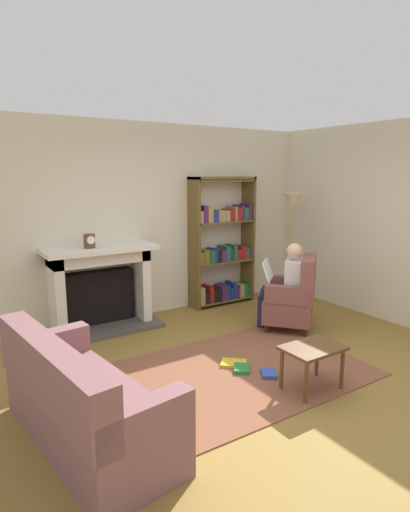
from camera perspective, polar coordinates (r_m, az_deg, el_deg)
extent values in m
plane|color=olive|center=(4.35, 7.80, -16.46)|extent=(14.00, 14.00, 0.00)
cube|color=beige|center=(6.06, -7.76, 4.73)|extent=(5.60, 0.10, 2.70)
cube|color=beige|center=(6.69, 18.52, 4.84)|extent=(0.10, 5.20, 2.70)
cube|color=brown|center=(4.55, 5.26, -15.00)|extent=(2.40, 1.80, 0.01)
cube|color=#4C4742|center=(5.72, -13.31, -9.49)|extent=(1.44, 0.64, 0.05)
cube|color=black|center=(5.81, -14.20, -5.35)|extent=(0.92, 0.20, 0.70)
cube|color=silver|center=(5.52, -19.38, -5.20)|extent=(0.12, 0.44, 1.04)
cube|color=silver|center=(5.86, -8.69, -3.77)|extent=(0.12, 0.44, 1.04)
cube|color=silver|center=(5.57, -14.07, -0.11)|extent=(1.24, 0.44, 0.16)
cube|color=silver|center=(5.49, -13.92, 0.92)|extent=(1.40, 0.56, 0.06)
cylinder|color=brown|center=(5.41, -15.33, 1.96)|extent=(0.14, 0.14, 0.17)
cylinder|color=white|center=(5.35, -15.13, 2.09)|extent=(0.10, 0.01, 0.10)
cube|color=brown|center=(6.23, -1.47, 1.57)|extent=(0.04, 0.32, 1.96)
cube|color=brown|center=(6.80, 5.81, 2.31)|extent=(0.04, 0.32, 1.96)
cube|color=brown|center=(6.42, 2.40, 10.47)|extent=(1.05, 0.32, 0.04)
cube|color=brown|center=(6.70, 2.27, -5.85)|extent=(1.01, 0.32, 0.02)
cube|color=#997F4C|center=(6.43, -0.86, -5.27)|extent=(0.08, 0.26, 0.26)
cube|color=black|center=(6.48, -0.26, -5.51)|extent=(0.08, 0.26, 0.18)
cube|color=maroon|center=(6.51, 0.37, -5.07)|extent=(0.07, 0.26, 0.26)
cube|color=black|center=(6.56, 0.88, -5.28)|extent=(0.06, 0.26, 0.18)
cube|color=black|center=(6.60, 1.43, -5.12)|extent=(0.07, 0.26, 0.20)
cube|color=#4C1E59|center=(6.64, 2.04, -4.90)|extent=(0.08, 0.26, 0.22)
cube|color=navy|center=(6.68, 2.59, -4.76)|extent=(0.07, 0.26, 0.23)
cube|color=navy|center=(6.73, 3.08, -4.88)|extent=(0.05, 0.26, 0.18)
cube|color=navy|center=(6.76, 3.54, -4.52)|extent=(0.06, 0.26, 0.25)
cube|color=#4C1E59|center=(6.80, 3.97, -4.74)|extent=(0.05, 0.26, 0.18)
cube|color=#997F4C|center=(6.84, 4.43, -4.53)|extent=(0.08, 0.26, 0.21)
cube|color=#1E592D|center=(6.89, 4.94, -4.48)|extent=(0.07, 0.26, 0.19)
cube|color=#1E592D|center=(6.93, 5.39, -4.41)|extent=(0.04, 0.26, 0.19)
cube|color=brown|center=(6.55, 2.31, -0.70)|extent=(1.01, 0.32, 0.02)
cube|color=brown|center=(6.29, -0.93, -0.22)|extent=(0.07, 0.26, 0.18)
cube|color=brown|center=(6.33, -0.27, -0.05)|extent=(0.09, 0.26, 0.20)
cube|color=#1E592D|center=(6.38, 0.47, 0.01)|extent=(0.09, 0.26, 0.20)
cube|color=navy|center=(6.42, 1.01, 0.13)|extent=(0.04, 0.26, 0.21)
cube|color=black|center=(6.45, 1.40, 0.00)|extent=(0.05, 0.26, 0.17)
cube|color=#4C1E59|center=(6.49, 1.96, 0.13)|extent=(0.09, 0.26, 0.18)
cube|color=#1E592D|center=(6.54, 2.60, 0.40)|extent=(0.09, 0.26, 0.23)
cube|color=navy|center=(6.59, 3.11, 0.29)|extent=(0.04, 0.26, 0.19)
cube|color=#1E592D|center=(6.62, 3.57, 0.55)|extent=(0.07, 0.26, 0.23)
cube|color=maroon|center=(6.67, 4.09, 0.30)|extent=(0.07, 0.26, 0.16)
cube|color=maroon|center=(6.72, 4.69, 0.56)|extent=(0.09, 0.26, 0.20)
cube|color=#1E592D|center=(6.77, 5.20, 0.51)|extent=(0.05, 0.26, 0.18)
cube|color=#4C1E59|center=(6.81, 5.65, 0.49)|extent=(0.07, 0.26, 0.16)
cube|color=brown|center=(6.46, 2.35, 4.65)|extent=(1.01, 0.32, 0.02)
cube|color=#997F4C|center=(6.19, -1.00, 5.31)|extent=(0.05, 0.26, 0.17)
cube|color=#4C1E59|center=(6.23, -0.47, 5.71)|extent=(0.06, 0.26, 0.25)
cube|color=#997F4C|center=(6.27, 0.19, 5.64)|extent=(0.09, 0.26, 0.23)
cube|color=navy|center=(6.33, 0.90, 5.36)|extent=(0.08, 0.26, 0.16)
cube|color=#997F4C|center=(6.36, 1.43, 5.47)|extent=(0.05, 0.26, 0.17)
cube|color=#997F4C|center=(6.40, 1.92, 5.45)|extent=(0.08, 0.26, 0.16)
cube|color=#997F4C|center=(6.45, 2.52, 5.49)|extent=(0.08, 0.26, 0.16)
cube|color=maroon|center=(6.50, 3.13, 5.56)|extent=(0.08, 0.26, 0.17)
cube|color=#997F4C|center=(6.54, 3.61, 5.77)|extent=(0.04, 0.26, 0.22)
cube|color=maroon|center=(6.57, 4.07, 5.74)|extent=(0.08, 0.26, 0.20)
cube|color=#4C1E59|center=(6.61, 4.51, 5.89)|extent=(0.04, 0.26, 0.23)
cube|color=#1E592D|center=(6.66, 5.00, 5.75)|extent=(0.08, 0.26, 0.19)
cube|color=#4C1E59|center=(6.70, 5.52, 6.00)|extent=(0.05, 0.26, 0.25)
cube|color=brown|center=(6.42, 2.39, 10.11)|extent=(1.01, 0.32, 0.02)
cylinder|color=#331E14|center=(6.00, 9.00, -8.00)|extent=(0.05, 0.05, 0.12)
cylinder|color=#331E14|center=(5.53, 8.29, -9.67)|extent=(0.05, 0.05, 0.12)
cylinder|color=#331E14|center=(5.97, 13.62, -8.30)|extent=(0.05, 0.05, 0.12)
cylinder|color=#331E14|center=(5.49, 13.34, -10.02)|extent=(0.05, 0.05, 0.12)
cube|color=brown|center=(5.67, 11.14, -6.97)|extent=(0.88, 0.87, 0.30)
cube|color=brown|center=(5.55, 13.78, -2.94)|extent=(0.59, 0.54, 0.55)
cube|color=brown|center=(5.86, 11.49, -3.76)|extent=(0.44, 0.49, 0.22)
cube|color=brown|center=(5.34, 10.97, -5.18)|extent=(0.44, 0.49, 0.22)
cube|color=silver|center=(5.56, 11.81, -3.08)|extent=(0.37, 0.36, 0.50)
sphere|color=#D8AD8C|center=(5.49, 11.96, 0.67)|extent=(0.20, 0.20, 0.20)
cube|color=#191E3F|center=(5.71, 9.79, -4.72)|extent=(0.35, 0.38, 0.12)
cube|color=#191E3F|center=(5.55, 9.59, -5.15)|extent=(0.35, 0.38, 0.12)
cylinder|color=#191E3F|center=(5.80, 7.83, -7.08)|extent=(0.10, 0.10, 0.42)
cylinder|color=#191E3F|center=(5.65, 7.58, -7.56)|extent=(0.10, 0.10, 0.42)
cube|color=white|center=(5.57, 8.46, -1.88)|extent=(0.34, 0.32, 0.25)
cube|color=#7B5154|center=(3.54, -15.31, -19.96)|extent=(0.92, 1.78, 0.40)
cube|color=#7B5154|center=(3.25, -20.14, -14.66)|extent=(0.42, 1.71, 0.45)
cube|color=#7B5154|center=(2.79, -8.40, -21.13)|extent=(0.71, 0.25, 0.24)
cube|color=#7B5154|center=(4.04, -20.30, -11.15)|extent=(0.71, 0.25, 0.24)
cube|color=brown|center=(4.13, 14.36, -11.94)|extent=(0.56, 0.39, 0.03)
cylinder|color=brown|center=(3.96, 13.45, -16.32)|extent=(0.04, 0.04, 0.40)
cylinder|color=brown|center=(4.29, 18.01, -14.37)|extent=(0.04, 0.04, 0.40)
cylinder|color=brown|center=(4.16, 10.30, -14.84)|extent=(0.04, 0.04, 0.40)
cylinder|color=brown|center=(4.47, 14.89, -13.13)|extent=(0.04, 0.04, 0.40)
cube|color=#334CA5|center=(4.44, 8.60, -15.41)|extent=(0.23, 0.24, 0.04)
cube|color=gold|center=(4.63, 3.90, -14.25)|extent=(0.33, 0.33, 0.03)
cube|color=#267233|center=(4.51, 4.96, -14.89)|extent=(0.25, 0.26, 0.04)
cylinder|color=#B7933F|center=(6.82, 11.27, -6.15)|extent=(0.24, 0.24, 0.03)
cylinder|color=#B7933F|center=(6.64, 11.51, 0.10)|extent=(0.03, 0.03, 1.48)
cone|color=beige|center=(6.54, 11.79, 7.35)|extent=(0.32, 0.32, 0.22)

